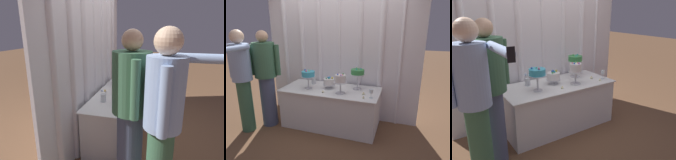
{
  "view_description": "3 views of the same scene",
  "coord_description": "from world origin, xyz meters",
  "views": [
    {
      "loc": [
        -2.84,
        -0.51,
        1.76
      ],
      "look_at": [
        -0.08,
        0.24,
        0.97
      ],
      "focal_mm": 29.67,
      "sensor_mm": 36.0,
      "label": 1
    },
    {
      "loc": [
        1.23,
        -3.04,
        1.89
      ],
      "look_at": [
        0.14,
        0.11,
        0.91
      ],
      "focal_mm": 31.34,
      "sensor_mm": 36.0,
      "label": 2
    },
    {
      "loc": [
        -1.72,
        -2.69,
        1.86
      ],
      "look_at": [
        0.11,
        0.07,
        0.78
      ],
      "focal_mm": 35.41,
      "sensor_mm": 36.0,
      "label": 3
    }
  ],
  "objects": [
    {
      "name": "draped_curtain",
      "position": [
        -0.04,
        0.58,
        1.49
      ],
      "size": [
        3.08,
        0.16,
        2.89
      ],
      "color": "white",
      "rests_on": "ground_plane"
    },
    {
      "name": "ground_plane",
      "position": [
        0.0,
        0.0,
        0.0
      ],
      "size": [
        24.0,
        24.0,
        0.0
      ],
      "primitive_type": "plane",
      "color": "brown"
    },
    {
      "name": "tealight_near_left",
      "position": [
        0.62,
        0.02,
        0.74
      ],
      "size": [
        0.05,
        0.05,
        0.04
      ],
      "color": "beige",
      "rests_on": "cake_table"
    },
    {
      "name": "tealight_near_right",
      "position": [
        0.66,
        -0.16,
        0.73
      ],
      "size": [
        0.04,
        0.04,
        0.03
      ],
      "color": "beige",
      "rests_on": "cake_table"
    },
    {
      "name": "cake_display_leftmost",
      "position": [
        -0.39,
        0.0,
        0.99
      ],
      "size": [
        0.27,
        0.27,
        0.36
      ],
      "color": "silver",
      "rests_on": "cake_table"
    },
    {
      "name": "cake_table",
      "position": [
        0.0,
        0.1,
        0.36
      ],
      "size": [
        1.77,
        0.8,
        0.72
      ],
      "color": "white",
      "rests_on": "ground_plane"
    },
    {
      "name": "cake_display_midleft",
      "position": [
        -0.05,
        0.14,
        0.85
      ],
      "size": [
        0.23,
        0.23,
        0.22
      ],
      "color": "silver",
      "rests_on": "cake_table"
    },
    {
      "name": "cake_display_midright",
      "position": [
        0.24,
        -0.05,
        0.96
      ],
      "size": [
        0.23,
        0.23,
        0.37
      ],
      "color": "silver",
      "rests_on": "cake_table"
    },
    {
      "name": "cake_display_rightmost",
      "position": [
        0.46,
        0.26,
        1.02
      ],
      "size": [
        0.27,
        0.27,
        0.4
      ],
      "color": "silver",
      "rests_on": "cake_table"
    },
    {
      "name": "flower_vase",
      "position": [
        -0.42,
        0.28,
        0.8
      ],
      "size": [
        0.11,
        0.08,
        0.19
      ],
      "color": "silver",
      "rests_on": "cake_table"
    },
    {
      "name": "wine_glass",
      "position": [
        0.77,
        -0.1,
        0.83
      ],
      "size": [
        0.06,
        0.06,
        0.15
      ],
      "color": "silver",
      "rests_on": "cake_table"
    },
    {
      "name": "tealight_far_left",
      "position": [
        -0.06,
        -0.12,
        0.74
      ],
      "size": [
        0.04,
        0.04,
        0.04
      ],
      "color": "beige",
      "rests_on": "cake_table"
    },
    {
      "name": "guest_man_pink_jacket",
      "position": [
        -1.12,
        -0.24,
        0.96
      ],
      "size": [
        0.53,
        0.48,
        1.76
      ],
      "color": "#4C5675",
      "rests_on": "ground_plane"
    },
    {
      "name": "guest_man_dark_suit",
      "position": [
        -1.35,
        -0.56,
        1.0
      ],
      "size": [
        0.49,
        0.72,
        1.78
      ],
      "color": "#3D6B4C",
      "rests_on": "ground_plane"
    }
  ]
}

